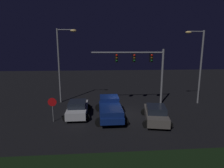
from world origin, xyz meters
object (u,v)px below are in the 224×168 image
(traffic_signal_gantry, at_px, (142,63))
(stop_sign, at_px, (52,105))
(car_sedan_far, at_px, (78,108))
(car_sedan, at_px, (156,114))
(pickup_truck, at_px, (110,107))
(street_lamp_right, at_px, (198,59))
(street_lamp_left, at_px, (62,58))

(traffic_signal_gantry, xyz_separation_m, stop_sign, (-9.13, -4.64, -3.34))
(car_sedan_far, height_order, stop_sign, stop_sign)
(car_sedan, bearing_deg, pickup_truck, 81.76)
(street_lamp_right, xyz_separation_m, stop_sign, (-15.76, -4.63, -3.78))
(pickup_truck, relative_size, street_lamp_right, 0.63)
(traffic_signal_gantry, relative_size, street_lamp_right, 0.97)
(street_lamp_right, relative_size, stop_sign, 3.85)
(car_sedan, height_order, street_lamp_right, street_lamp_right)
(street_lamp_right, distance_m, stop_sign, 16.86)
(car_sedan, distance_m, stop_sign, 9.27)
(traffic_signal_gantry, height_order, stop_sign, traffic_signal_gantry)
(street_lamp_right, height_order, stop_sign, street_lamp_right)
(stop_sign, bearing_deg, car_sedan_far, 35.37)
(car_sedan_far, height_order, street_lamp_right, street_lamp_right)
(pickup_truck, relative_size, traffic_signal_gantry, 0.65)
(traffic_signal_gantry, bearing_deg, car_sedan, -89.14)
(street_lamp_right, bearing_deg, car_sedan_far, -166.95)
(pickup_truck, height_order, car_sedan, pickup_truck)
(pickup_truck, xyz_separation_m, stop_sign, (-5.17, -0.77, 0.56))
(street_lamp_right, bearing_deg, car_sedan, -141.21)
(pickup_truck, bearing_deg, traffic_signal_gantry, -46.15)
(car_sedan_far, xyz_separation_m, stop_sign, (-2.04, -1.45, 0.82))
(street_lamp_right, bearing_deg, traffic_signal_gantry, 179.86)
(pickup_truck, distance_m, street_lamp_right, 12.08)
(pickup_truck, bearing_deg, street_lamp_right, -70.51)
(car_sedan_far, relative_size, street_lamp_right, 0.51)
(street_lamp_left, xyz_separation_m, street_lamp_right, (15.93, -1.67, -0.14))
(car_sedan, bearing_deg, traffic_signal_gantry, 11.92)
(car_sedan_far, distance_m, street_lamp_left, 7.14)
(street_lamp_left, height_order, street_lamp_right, street_lamp_left)
(street_lamp_left, bearing_deg, street_lamp_right, -6.00)
(car_sedan, height_order, stop_sign, stop_sign)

